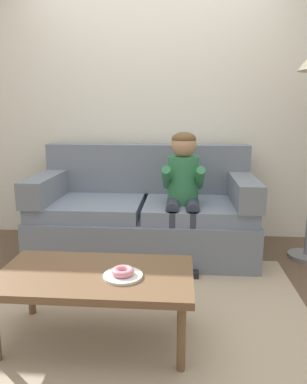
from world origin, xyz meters
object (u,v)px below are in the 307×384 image
(couch, at_px, (144,215))
(toy_controller, at_px, (85,282))
(donut, at_px, (123,271))
(coffee_table, at_px, (95,280))
(person_child, at_px, (183,185))

(couch, xyz_separation_m, toy_controller, (-0.38, -0.71, -0.32))
(donut, distance_m, toy_controller, 0.90)
(coffee_table, bearing_deg, toy_controller, 110.92)
(coffee_table, distance_m, donut, 0.18)
(coffee_table, bearing_deg, couch, 84.56)
(toy_controller, bearing_deg, donut, -62.68)
(couch, bearing_deg, donut, -88.82)
(couch, bearing_deg, person_child, -31.21)
(couch, relative_size, person_child, 1.74)
(coffee_table, height_order, toy_controller, coffee_table)
(couch, distance_m, person_child, 0.52)
(coffee_table, bearing_deg, person_child, 67.62)
(person_child, bearing_deg, coffee_table, -112.38)
(person_child, relative_size, donut, 9.18)
(couch, distance_m, toy_controller, 0.87)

